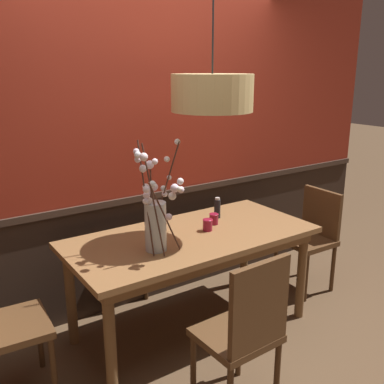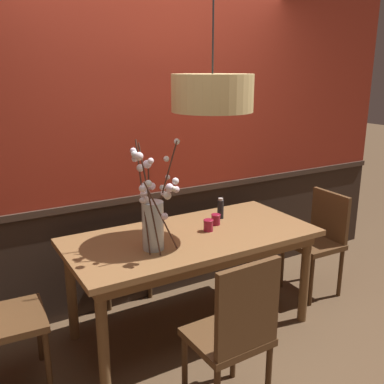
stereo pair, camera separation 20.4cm
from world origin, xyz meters
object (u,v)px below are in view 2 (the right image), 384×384
object	(u,v)px
condiment_bottle	(221,209)
pendant_lamp	(212,93)
dining_table	(192,245)
chair_head_east_end	(319,236)
vase_with_blossoms	(153,217)
chair_far_side_left	(116,237)
chair_near_side_left	(235,330)
candle_holder_nearer_center	(216,219)
candle_holder_nearer_edge	(208,225)

from	to	relation	value
condiment_bottle	pendant_lamp	world-z (taller)	pendant_lamp
dining_table	condiment_bottle	distance (m)	0.45
chair_head_east_end	vase_with_blossoms	bearing A→B (deg)	-177.21
chair_far_side_left	vase_with_blossoms	xyz separation A→B (m)	(-0.08, -0.93, 0.47)
chair_far_side_left	pendant_lamp	distance (m)	1.58
chair_near_side_left	pendant_lamp	xyz separation A→B (m)	(0.34, 0.78, 1.23)
dining_table	candle_holder_nearer_center	xyz separation A→B (m)	(0.26, 0.08, 0.13)
dining_table	condiment_bottle	world-z (taller)	condiment_bottle
condiment_bottle	vase_with_blossoms	bearing A→B (deg)	-158.04
chair_near_side_left	chair_far_side_left	bearing A→B (deg)	91.77
vase_with_blossoms	condiment_bottle	world-z (taller)	vase_with_blossoms
vase_with_blossoms	condiment_bottle	distance (m)	0.80
chair_near_side_left	chair_far_side_left	size ratio (longest dim) A/B	1.05
dining_table	chair_far_side_left	distance (m)	0.89
chair_head_east_end	chair_near_side_left	xyz separation A→B (m)	(-1.49, -0.82, 0.03)
vase_with_blossoms	candle_holder_nearer_center	size ratio (longest dim) A/B	8.63
candle_holder_nearer_edge	condiment_bottle	xyz separation A→B (m)	(0.23, 0.19, 0.04)
pendant_lamp	chair_far_side_left	bearing A→B (deg)	113.46
chair_far_side_left	pendant_lamp	world-z (taller)	pendant_lamp
chair_head_east_end	chair_near_side_left	distance (m)	1.70
chair_head_east_end	chair_near_side_left	bearing A→B (deg)	-151.12
chair_near_side_left	dining_table	bearing A→B (deg)	75.37
chair_head_east_end	candle_holder_nearer_edge	bearing A→B (deg)	178.58
pendant_lamp	candle_holder_nearer_edge	bearing A→B (deg)	72.46
dining_table	pendant_lamp	bearing A→B (deg)	-29.26
candle_holder_nearer_edge	pendant_lamp	world-z (taller)	pendant_lamp
candle_holder_nearer_center	chair_head_east_end	bearing A→B (deg)	-6.08
dining_table	candle_holder_nearer_center	distance (m)	0.30
chair_near_side_left	condiment_bottle	size ratio (longest dim) A/B	5.83
vase_with_blossoms	pendant_lamp	xyz separation A→B (m)	(0.47, 0.04, 0.77)
candle_holder_nearer_edge	dining_table	bearing A→B (deg)	-178.37
candle_holder_nearer_center	candle_holder_nearer_edge	size ratio (longest dim) A/B	0.96
dining_table	pendant_lamp	xyz separation A→B (m)	(0.12, -0.07, 1.08)
chair_head_east_end	condiment_bottle	bearing A→B (deg)	166.61
chair_near_side_left	chair_far_side_left	distance (m)	1.68
pendant_lamp	vase_with_blossoms	bearing A→B (deg)	-175.41
vase_with_blossoms	condiment_bottle	bearing A→B (deg)	21.96
chair_head_east_end	condiment_bottle	xyz separation A→B (m)	(-0.90, 0.21, 0.34)
chair_near_side_left	candle_holder_nearer_edge	bearing A→B (deg)	67.09
chair_near_side_left	candle_holder_nearer_center	distance (m)	1.08
chair_head_east_end	vase_with_blossoms	distance (m)	1.69
dining_table	chair_near_side_left	world-z (taller)	chair_near_side_left
chair_head_east_end	vase_with_blossoms	xyz separation A→B (m)	(-1.62, -0.08, 0.48)
dining_table	chair_near_side_left	size ratio (longest dim) A/B	1.85
vase_with_blossoms	candle_holder_nearer_center	bearing A→B (deg)	16.97
dining_table	chair_far_side_left	bearing A→B (deg)	108.15
dining_table	chair_head_east_end	distance (m)	1.28
chair_head_east_end	pendant_lamp	world-z (taller)	pendant_lamp
condiment_bottle	pendant_lamp	distance (m)	0.98
dining_table	candle_holder_nearer_edge	size ratio (longest dim) A/B	20.61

